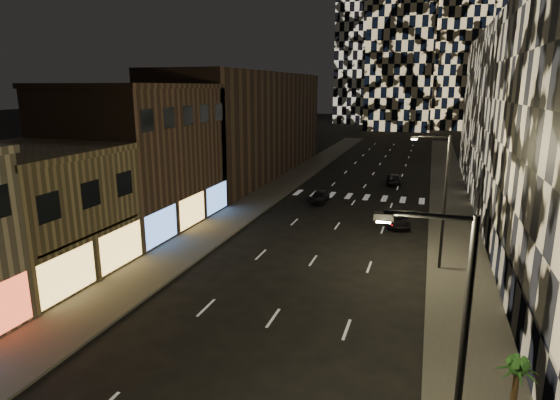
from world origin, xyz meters
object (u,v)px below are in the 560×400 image
Objects in this scene: car_dark_midlane at (319,196)px; car_dark_rightlane at (399,220)px; car_dark_oncoming at (394,179)px; palm_tree at (517,373)px; streetlight_near at (452,354)px; streetlight_far at (442,193)px.

car_dark_midlane is 10.89m from car_dark_rightlane.
palm_tree is (7.38, -44.76, 2.21)m from car_dark_oncoming.
streetlight_near is 38.19m from car_dark_midlane.
streetlight_far is at bearing 94.25° from car_dark_oncoming.
streetlight_far is 2.75× the size of palm_tree.
streetlight_near and streetlight_far have the same top height.
car_dark_midlane is at bearing 113.79° from palm_tree.
car_dark_rightlane is (8.78, -6.44, -0.07)m from car_dark_midlane.
palm_tree reaches higher than car_dark_rightlane.
car_dark_rightlane is at bearing 101.91° from palm_tree.
streetlight_near is at bearing -70.18° from car_dark_midlane.
streetlight_near reaches higher than palm_tree.
palm_tree is (2.36, -16.25, -2.50)m from streetlight_far.
car_dark_oncoming reaches higher than car_dark_rightlane.
streetlight_far reaches higher than car_dark_rightlane.
car_dark_midlane is at bearing 108.23° from streetlight_near.
streetlight_near is 20.00m from streetlight_far.
streetlight_far reaches higher than palm_tree.
car_dark_midlane is (-11.85, 36.00, -4.69)m from streetlight_near.
palm_tree reaches higher than car_dark_oncoming.
car_dark_rightlane is (-3.08, 29.56, -4.76)m from streetlight_near.
streetlight_far is (0.00, 20.00, 0.00)m from streetlight_near.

